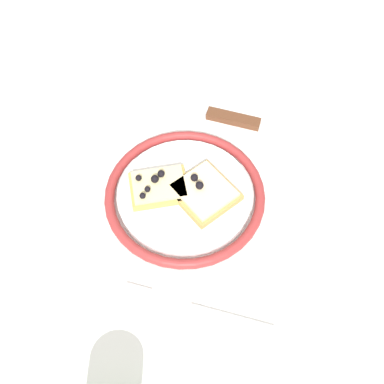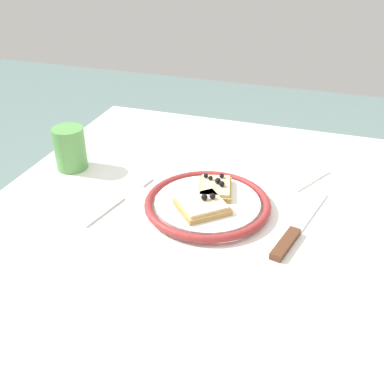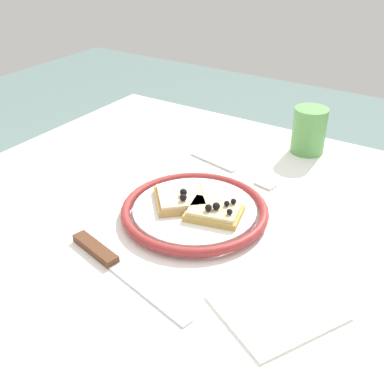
% 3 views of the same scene
% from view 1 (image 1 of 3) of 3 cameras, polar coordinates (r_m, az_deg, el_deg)
% --- Properties ---
extents(ground_plane, '(6.00, 6.00, 0.00)m').
position_cam_1_polar(ground_plane, '(1.38, 0.23, -15.38)').
color(ground_plane, slate).
extents(dining_table, '(0.92, 0.89, 0.73)m').
position_cam_1_polar(dining_table, '(0.79, 0.38, -1.74)').
color(dining_table, white).
rests_on(dining_table, ground_plane).
extents(plate, '(0.24, 0.24, 0.02)m').
position_cam_1_polar(plate, '(0.68, -0.90, -0.37)').
color(plate, white).
rests_on(plate, dining_table).
extents(pizza_slice_near, '(0.12, 0.12, 0.03)m').
position_cam_1_polar(pizza_slice_near, '(0.66, 1.53, 0.01)').
color(pizza_slice_near, tan).
rests_on(pizza_slice_near, plate).
extents(pizza_slice_far, '(0.08, 0.10, 0.03)m').
position_cam_1_polar(pizza_slice_far, '(0.67, -4.21, 0.71)').
color(pizza_slice_far, tan).
rests_on(pizza_slice_far, plate).
extents(knife, '(0.08, 0.24, 0.01)m').
position_cam_1_polar(knife, '(0.78, 2.80, 9.57)').
color(knife, silver).
rests_on(knife, dining_table).
extents(fork, '(0.06, 0.20, 0.00)m').
position_cam_1_polar(fork, '(0.61, 0.42, -14.45)').
color(fork, silver).
rests_on(fork, dining_table).
extents(napkin, '(0.18, 0.17, 0.00)m').
position_cam_1_polar(napkin, '(0.79, -14.90, 7.53)').
color(napkin, white).
rests_on(napkin, dining_table).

